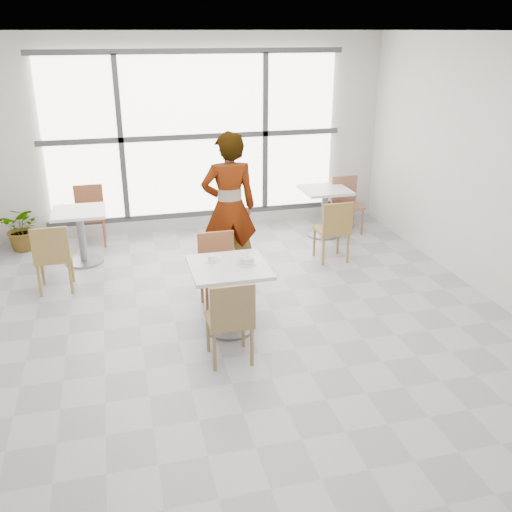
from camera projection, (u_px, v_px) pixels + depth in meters
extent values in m
plane|color=#9E9EA5|center=(249.00, 332.00, 6.02)|extent=(7.00, 7.00, 0.00)
plane|color=white|center=(247.00, 31.00, 4.90)|extent=(7.00, 7.00, 0.00)
plane|color=silver|center=(194.00, 136.00, 8.61)|extent=(6.00, 0.00, 6.00)
plane|color=silver|center=(449.00, 425.00, 2.32)|extent=(6.00, 0.00, 6.00)
cube|color=white|center=(195.00, 136.00, 8.55)|extent=(4.40, 0.04, 2.40)
cube|color=#3F3F42|center=(195.00, 137.00, 8.53)|extent=(4.60, 0.05, 0.08)
cube|color=#3F3F42|center=(121.00, 140.00, 8.27)|extent=(0.08, 0.05, 2.40)
cube|color=#3F3F42|center=(265.00, 134.00, 8.78)|extent=(0.08, 0.05, 2.40)
cube|color=#3F3F42|center=(198.00, 214.00, 8.98)|extent=(4.60, 0.05, 0.08)
cube|color=#3F3F42|center=(192.00, 51.00, 8.07)|extent=(4.60, 0.05, 0.08)
cube|color=silver|center=(229.00, 267.00, 5.81)|extent=(0.80, 0.80, 0.04)
cylinder|color=slate|center=(230.00, 300.00, 5.96)|extent=(0.10, 0.10, 0.71)
cylinder|color=slate|center=(230.00, 328.00, 6.08)|extent=(0.52, 0.52, 0.03)
cube|color=olive|center=(229.00, 320.00, 5.39)|extent=(0.42, 0.42, 0.04)
cube|color=olive|center=(233.00, 307.00, 5.14)|extent=(0.42, 0.04, 0.42)
cylinder|color=olive|center=(243.00, 329.00, 5.68)|extent=(0.04, 0.04, 0.41)
cylinder|color=olive|center=(252.00, 347.00, 5.36)|extent=(0.04, 0.04, 0.41)
cylinder|color=olive|center=(208.00, 333.00, 5.60)|extent=(0.04, 0.04, 0.41)
cylinder|color=olive|center=(215.00, 352.00, 5.27)|extent=(0.04, 0.04, 0.41)
cube|color=#9A5935|center=(219.00, 274.00, 6.40)|extent=(0.42, 0.42, 0.04)
cube|color=#9A5935|center=(216.00, 249.00, 6.49)|extent=(0.42, 0.04, 0.42)
cylinder|color=#9A5935|center=(207.00, 300.00, 6.28)|extent=(0.04, 0.04, 0.41)
cylinder|color=#9A5935|center=(202.00, 287.00, 6.61)|extent=(0.04, 0.04, 0.41)
cylinder|color=#9A5935|center=(239.00, 297.00, 6.37)|extent=(0.04, 0.04, 0.41)
cylinder|color=#9A5935|center=(232.00, 284.00, 6.69)|extent=(0.04, 0.04, 0.41)
cylinder|color=silver|center=(246.00, 263.00, 5.84)|extent=(0.21, 0.21, 0.01)
cylinder|color=silver|center=(246.00, 260.00, 5.83)|extent=(0.16, 0.16, 0.07)
torus|color=silver|center=(246.00, 257.00, 5.82)|extent=(0.16, 0.16, 0.01)
cylinder|color=tan|center=(246.00, 260.00, 5.83)|extent=(0.14, 0.14, 0.05)
cylinder|color=#F5E99E|center=(249.00, 256.00, 5.85)|extent=(0.03, 0.03, 0.02)
cylinder|color=beige|center=(247.00, 257.00, 5.80)|extent=(0.03, 0.03, 0.02)
cylinder|color=#F1EA9B|center=(250.00, 257.00, 5.81)|extent=(0.03, 0.03, 0.01)
cylinder|color=beige|center=(249.00, 256.00, 5.85)|extent=(0.03, 0.03, 0.02)
cylinder|color=beige|center=(250.00, 256.00, 5.82)|extent=(0.03, 0.03, 0.02)
cylinder|color=beige|center=(248.00, 256.00, 5.83)|extent=(0.03, 0.03, 0.02)
cylinder|color=beige|center=(247.00, 258.00, 5.79)|extent=(0.03, 0.03, 0.02)
cylinder|color=beige|center=(247.00, 255.00, 5.84)|extent=(0.03, 0.03, 0.02)
cylinder|color=beige|center=(245.00, 257.00, 5.81)|extent=(0.03, 0.03, 0.01)
cylinder|color=beige|center=(242.00, 255.00, 5.84)|extent=(0.03, 0.03, 0.02)
cylinder|color=beige|center=(245.00, 256.00, 5.83)|extent=(0.03, 0.03, 0.02)
cylinder|color=beige|center=(245.00, 256.00, 5.84)|extent=(0.03, 0.03, 0.02)
cylinder|color=white|center=(212.00, 261.00, 5.90)|extent=(0.13, 0.13, 0.01)
cylinder|color=white|center=(211.00, 258.00, 5.89)|extent=(0.08, 0.08, 0.06)
torus|color=white|center=(216.00, 258.00, 5.90)|extent=(0.05, 0.01, 0.05)
cylinder|color=black|center=(211.00, 256.00, 5.88)|extent=(0.07, 0.07, 0.00)
cube|color=silver|center=(217.00, 261.00, 5.89)|extent=(0.09, 0.05, 0.00)
sphere|color=silver|center=(220.00, 260.00, 5.91)|extent=(0.02, 0.02, 0.02)
imported|color=black|center=(229.00, 208.00, 7.01)|extent=(0.70, 0.46, 1.90)
cube|color=white|center=(79.00, 212.00, 7.57)|extent=(0.70, 0.70, 0.04)
cylinder|color=gray|center=(82.00, 238.00, 7.71)|extent=(0.10, 0.10, 0.71)
cylinder|color=gray|center=(85.00, 261.00, 7.84)|extent=(0.52, 0.52, 0.03)
cube|color=silver|center=(325.00, 190.00, 8.60)|extent=(0.70, 0.70, 0.04)
cylinder|color=slate|center=(324.00, 213.00, 8.74)|extent=(0.10, 0.10, 0.71)
cylinder|color=slate|center=(323.00, 234.00, 8.87)|extent=(0.52, 0.52, 0.03)
cube|color=olive|center=(54.00, 257.00, 6.87)|extent=(0.42, 0.42, 0.04)
cube|color=olive|center=(50.00, 245.00, 6.61)|extent=(0.42, 0.04, 0.42)
cylinder|color=olive|center=(72.00, 267.00, 7.16)|extent=(0.04, 0.04, 0.41)
cylinder|color=olive|center=(71.00, 278.00, 6.84)|extent=(0.04, 0.04, 0.41)
cylinder|color=olive|center=(42.00, 270.00, 7.08)|extent=(0.04, 0.04, 0.41)
cylinder|color=olive|center=(39.00, 281.00, 6.75)|extent=(0.04, 0.04, 0.41)
cube|color=brown|center=(90.00, 217.00, 8.34)|extent=(0.42, 0.42, 0.04)
cube|color=brown|center=(89.00, 198.00, 8.42)|extent=(0.42, 0.04, 0.42)
cylinder|color=brown|center=(79.00, 236.00, 8.22)|extent=(0.04, 0.04, 0.41)
cylinder|color=brown|center=(80.00, 228.00, 8.54)|extent=(0.04, 0.04, 0.41)
cylinder|color=brown|center=(104.00, 234.00, 8.30)|extent=(0.04, 0.04, 0.41)
cylinder|color=brown|center=(104.00, 226.00, 8.63)|extent=(0.04, 0.04, 0.41)
cube|color=olive|center=(332.00, 230.00, 7.79)|extent=(0.42, 0.42, 0.04)
cube|color=olive|center=(338.00, 218.00, 7.53)|extent=(0.42, 0.04, 0.42)
cylinder|color=olive|center=(338.00, 240.00, 8.08)|extent=(0.04, 0.04, 0.41)
cylinder|color=olive|center=(348.00, 249.00, 7.75)|extent=(0.04, 0.04, 0.41)
cylinder|color=olive|center=(314.00, 242.00, 8.00)|extent=(0.04, 0.04, 0.41)
cylinder|color=olive|center=(323.00, 251.00, 7.67)|extent=(0.04, 0.04, 0.41)
cube|color=#945D47|center=(348.00, 206.00, 8.85)|extent=(0.42, 0.42, 0.04)
cube|color=#945D47|center=(344.00, 189.00, 8.93)|extent=(0.42, 0.04, 0.42)
cylinder|color=#945D47|center=(341.00, 224.00, 8.73)|extent=(0.04, 0.04, 0.41)
cylinder|color=#945D47|center=(332.00, 217.00, 9.05)|extent=(0.04, 0.04, 0.41)
cylinder|color=#945D47|center=(362.00, 222.00, 8.81)|extent=(0.04, 0.04, 0.41)
cylinder|color=#945D47|center=(353.00, 215.00, 9.14)|extent=(0.04, 0.04, 0.41)
imported|color=#5B874A|center=(23.00, 228.00, 8.17)|extent=(0.72, 0.66, 0.67)
imported|color=#4D7B41|center=(345.00, 205.00, 9.26)|extent=(0.38, 0.38, 0.64)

